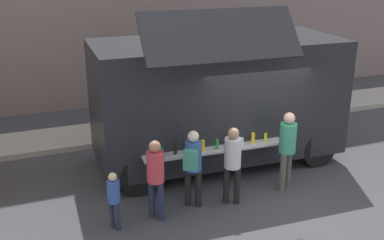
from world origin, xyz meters
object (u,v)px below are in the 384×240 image
Objects in this scene: food_truck_main at (218,97)px; customer_rear_waiting at (155,173)px; customer_front_ordering at (233,159)px; customer_extra_browsing at (287,144)px; trash_bin at (296,100)px; customer_mid_with_backpack at (193,162)px; child_near_queue at (114,196)px.

customer_rear_waiting is (-2.18, -2.03, -0.66)m from food_truck_main.
customer_extra_browsing is at bearing -55.48° from customer_front_ordering.
trash_bin is 0.54× the size of customer_front_ordering.
customer_extra_browsing is (2.16, 0.01, 0.05)m from customer_mid_with_backpack.
food_truck_main reaches higher than customer_rear_waiting.
customer_extra_browsing is 3.84m from child_near_queue.
customer_mid_with_backpack reaches higher than trash_bin.
customer_extra_browsing reaches higher than trash_bin.
customer_mid_with_backpack reaches higher than customer_rear_waiting.
trash_bin is 6.16m from customer_front_ordering.
trash_bin is at bearing -2.19° from child_near_queue.
child_near_queue is (-0.83, -0.08, -0.28)m from customer_rear_waiting.
customer_rear_waiting is at bearing 64.34° from customer_extra_browsing.
child_near_queue is (-3.81, -0.26, -0.35)m from customer_extra_browsing.
customer_front_ordering is 1.43× the size of child_near_queue.
customer_rear_waiting is 0.88m from child_near_queue.
food_truck_main is 2.10m from customer_extra_browsing.
child_near_queue is at bearing 151.12° from customer_rear_waiting.
food_truck_main is at bearing -0.31° from child_near_queue.
customer_extra_browsing is (-2.97, -4.18, 0.59)m from trash_bin.
trash_bin is at bearing 33.68° from food_truck_main.
trash_bin is (3.77, 2.32, -1.18)m from food_truck_main.
child_near_queue reaches higher than trash_bin.
customer_front_ordering is at bearing -68.76° from customer_mid_with_backpack.
child_near_queue is (-6.78, -4.43, 0.24)m from trash_bin.
customer_extra_browsing is at bearing -64.52° from food_truck_main.
customer_extra_browsing is at bearing -57.67° from customer_mid_with_backpack.
trash_bin is 5.16m from customer_extra_browsing.
trash_bin is 0.78× the size of child_near_queue.
child_near_queue is at bearing -142.89° from food_truck_main.
customer_extra_browsing reaches higher than child_near_queue.
customer_extra_browsing is (2.98, 0.17, 0.07)m from customer_rear_waiting.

